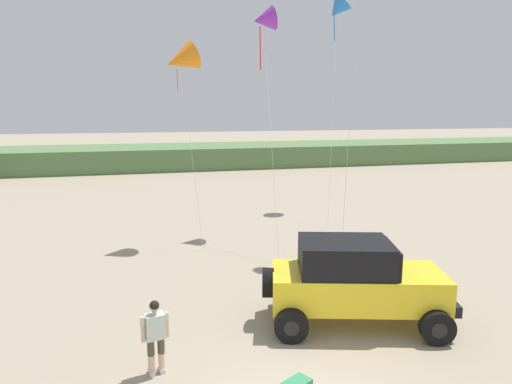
% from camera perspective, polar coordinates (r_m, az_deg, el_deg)
% --- Properties ---
extents(dune_ridge, '(90.00, 8.94, 2.05)m').
position_cam_1_polar(dune_ridge, '(46.08, -10.43, 4.40)').
color(dune_ridge, '#567A47').
rests_on(dune_ridge, ground_plane).
extents(jeep, '(5.02, 3.50, 2.26)m').
position_cam_1_polar(jeep, '(12.37, 12.20, -10.73)').
color(jeep, yellow).
rests_on(jeep, ground_plane).
extents(person_watching, '(0.61, 0.37, 1.67)m').
position_cam_1_polar(person_watching, '(10.29, -12.46, -16.83)').
color(person_watching, '#DBB28E').
rests_on(person_watching, ground_plane).
extents(kite_orange_streamer, '(3.23, 5.82, 11.81)m').
position_cam_1_polar(kite_orange_streamer, '(27.24, 10.13, 21.55)').
color(kite_orange_streamer, blue).
rests_on(kite_orange_streamer, ground_plane).
extents(kite_purple_stunt, '(1.33, 5.44, 10.01)m').
position_cam_1_polar(kite_purple_stunt, '(21.07, 0.97, 20.69)').
color(kite_purple_stunt, purple).
rests_on(kite_purple_stunt, ground_plane).
extents(kite_green_box, '(1.79, 2.21, 8.38)m').
position_cam_1_polar(kite_green_box, '(19.10, -9.39, 15.98)').
color(kite_green_box, orange).
rests_on(kite_green_box, ground_plane).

